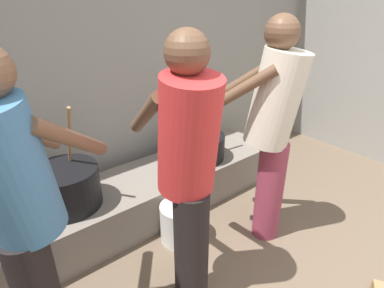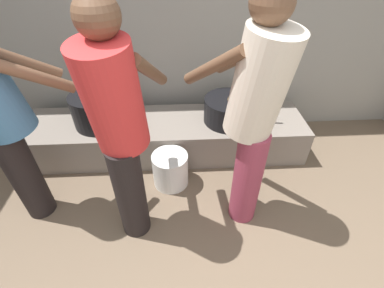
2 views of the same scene
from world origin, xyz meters
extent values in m
cube|color=gray|center=(0.00, 2.65, 1.19)|extent=(5.30, 0.20, 2.39)
cube|color=slate|center=(-0.08, 2.13, 0.17)|extent=(2.63, 0.60, 0.35)
cylinder|color=black|center=(0.51, 2.11, 0.46)|extent=(0.46, 0.46, 0.22)
cylinder|color=#937047|center=(0.60, 2.11, 0.77)|extent=(0.25, 0.03, 0.51)
cylinder|color=black|center=(-0.67, 2.14, 0.49)|extent=(0.46, 0.46, 0.29)
cylinder|color=#937047|center=(-0.59, 2.14, 0.84)|extent=(0.04, 0.26, 0.51)
cylinder|color=black|center=(-0.29, 1.24, 0.38)|extent=(0.20, 0.20, 0.76)
cylinder|color=red|center=(-0.28, 1.27, 1.06)|extent=(0.38, 0.44, 0.65)
sphere|color=brown|center=(-0.28, 1.28, 1.47)|extent=(0.21, 0.21, 0.21)
cylinder|color=brown|center=(-0.09, 1.46, 1.13)|extent=(0.17, 0.47, 0.35)
cylinder|color=brown|center=(-0.36, 1.52, 1.13)|extent=(0.17, 0.47, 0.35)
cylinder|color=black|center=(-1.06, 1.44, 0.38)|extent=(0.20, 0.20, 0.75)
cylinder|color=brown|center=(-0.77, 1.48, 1.12)|extent=(0.42, 0.32, 0.35)
cylinder|color=brown|center=(-0.92, 1.70, 1.12)|extent=(0.42, 0.32, 0.35)
cylinder|color=#8C3347|center=(0.52, 1.32, 0.39)|extent=(0.20, 0.20, 0.77)
cylinder|color=beige|center=(0.50, 1.34, 1.09)|extent=(0.47, 0.49, 0.66)
sphere|color=brown|center=(0.50, 1.35, 1.50)|extent=(0.21, 0.21, 0.21)
cylinder|color=brown|center=(0.47, 1.61, 1.15)|extent=(0.34, 0.42, 0.36)
cylinder|color=brown|center=(0.25, 1.45, 1.15)|extent=(0.34, 0.42, 0.36)
cylinder|color=silver|center=(-0.03, 1.68, 0.15)|extent=(0.30, 0.30, 0.30)
camera|label=1|loc=(-1.15, 0.18, 1.68)|focal=29.25mm
camera|label=2|loc=(0.06, 0.02, 1.75)|focal=25.09mm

